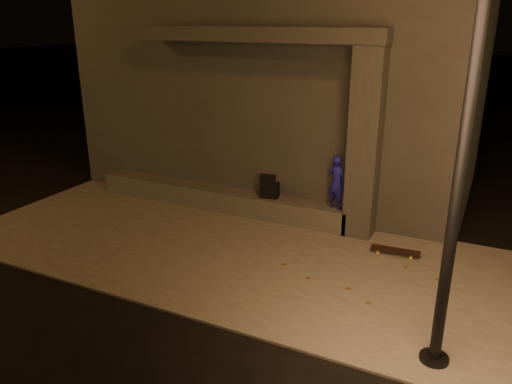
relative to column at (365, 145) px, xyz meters
The scene contains 9 objects.
ground 4.51m from the column, 114.39° to the right, with size 120.00×120.00×0.00m, color black.
sidewalk 3.04m from the column, 134.17° to the right, with size 11.00×4.40×0.04m, color #646058.
building 3.92m from the column, 134.55° to the left, with size 9.00×5.10×5.22m.
ledge 3.57m from the column, behind, with size 6.00×0.55×0.45m, color #4B4944.
column is the anchor object (origin of this frame).
canopy 2.93m from the column, behind, with size 5.00×0.70×0.28m, color #3A3734.
skateboarder 0.95m from the column, behind, with size 0.40×0.26×1.09m, color #1E19A8.
backpack 2.26m from the column, behind, with size 0.42×0.31×0.53m.
skateboard 2.02m from the column, 37.62° to the right, with size 0.88×0.29×0.10m.
Camera 1 is at (3.85, -5.29, 4.09)m, focal length 35.00 mm.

